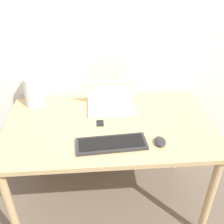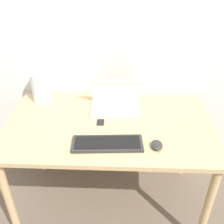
{
  "view_description": "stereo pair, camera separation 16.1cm",
  "coord_description": "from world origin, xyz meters",
  "px_view_note": "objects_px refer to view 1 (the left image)",
  "views": [
    {
      "loc": [
        -0.09,
        -0.99,
        1.71
      ],
      "look_at": [
        0.02,
        0.37,
        0.84
      ],
      "focal_mm": 42.0,
      "sensor_mm": 36.0,
      "label": 1
    },
    {
      "loc": [
        0.07,
        -0.99,
        1.71
      ],
      "look_at": [
        0.02,
        0.37,
        0.84
      ],
      "focal_mm": 42.0,
      "sensor_mm": 36.0,
      "label": 2
    }
  ],
  "objects_px": {
    "mouse": "(160,141)",
    "mp3_player": "(100,123)",
    "laptop": "(112,102)",
    "keyboard": "(112,144)",
    "vase": "(33,86)"
  },
  "relations": [
    {
      "from": "keyboard",
      "to": "mp3_player",
      "type": "xyz_separation_m",
      "value": [
        -0.06,
        0.22,
        -0.01
      ]
    },
    {
      "from": "mouse",
      "to": "vase",
      "type": "xyz_separation_m",
      "value": [
        -0.79,
        0.5,
        0.14
      ]
    },
    {
      "from": "laptop",
      "to": "vase",
      "type": "bearing_deg",
      "value": 171.69
    },
    {
      "from": "keyboard",
      "to": "mp3_player",
      "type": "bearing_deg",
      "value": 105.38
    },
    {
      "from": "laptop",
      "to": "mouse",
      "type": "bearing_deg",
      "value": -59.62
    },
    {
      "from": "mouse",
      "to": "vase",
      "type": "height_order",
      "value": "vase"
    },
    {
      "from": "keyboard",
      "to": "vase",
      "type": "xyz_separation_m",
      "value": [
        -0.51,
        0.49,
        0.14
      ]
    },
    {
      "from": "keyboard",
      "to": "laptop",
      "type": "bearing_deg",
      "value": 85.83
    },
    {
      "from": "laptop",
      "to": "keyboard",
      "type": "bearing_deg",
      "value": -94.17
    },
    {
      "from": "laptop",
      "to": "mp3_player",
      "type": "height_order",
      "value": "laptop"
    },
    {
      "from": "laptop",
      "to": "mp3_player",
      "type": "bearing_deg",
      "value": -114.91
    },
    {
      "from": "vase",
      "to": "laptop",
      "type": "bearing_deg",
      "value": -8.31
    },
    {
      "from": "laptop",
      "to": "keyboard",
      "type": "distance_m",
      "value": 0.41
    },
    {
      "from": "mouse",
      "to": "mp3_player",
      "type": "height_order",
      "value": "mouse"
    },
    {
      "from": "mp3_player",
      "to": "mouse",
      "type": "bearing_deg",
      "value": -34.05
    }
  ]
}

